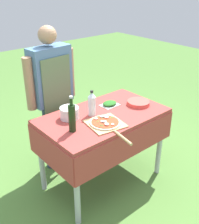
{
  "coord_description": "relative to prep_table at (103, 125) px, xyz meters",
  "views": [
    {
      "loc": [
        -1.58,
        -1.79,
        2.0
      ],
      "look_at": [
        -0.05,
        0.0,
        0.83
      ],
      "focal_mm": 45.0,
      "sensor_mm": 36.0,
      "label": 1
    }
  ],
  "objects": [
    {
      "name": "ground_plane",
      "position": [
        0.0,
        0.0,
        -0.68
      ],
      "size": [
        12.0,
        12.0,
        0.0
      ],
      "primitive_type": "plane",
      "color": "#517F38"
    },
    {
      "name": "prep_table",
      "position": [
        0.0,
        0.0,
        0.0
      ],
      "size": [
        1.23,
        0.72,
        0.79
      ],
      "color": "#A83D38",
      "rests_on": "ground"
    },
    {
      "name": "person_cook",
      "position": [
        -0.2,
        0.57,
        0.25
      ],
      "size": [
        0.59,
        0.22,
        1.57
      ],
      "rotation": [
        0.0,
        0.0,
        3.22
      ],
      "color": "#333D56",
      "rests_on": "ground"
    },
    {
      "name": "pizza_on_peel",
      "position": [
        -0.12,
        -0.17,
        0.13
      ],
      "size": [
        0.35,
        0.57,
        0.05
      ],
      "rotation": [
        0.0,
        0.0,
        -0.18
      ],
      "color": "tan",
      "rests_on": "prep_table"
    },
    {
      "name": "oil_bottle",
      "position": [
        -0.4,
        -0.06,
        0.24
      ],
      "size": [
        0.06,
        0.06,
        0.32
      ],
      "color": "black",
      "rests_on": "prep_table"
    },
    {
      "name": "water_bottle",
      "position": [
        -0.09,
        0.06,
        0.23
      ],
      "size": [
        0.07,
        0.07,
        0.25
      ],
      "color": "silver",
      "rests_on": "prep_table"
    },
    {
      "name": "herb_container",
      "position": [
        0.18,
        0.11,
        0.14
      ],
      "size": [
        0.18,
        0.14,
        0.04
      ],
      "rotation": [
        0.0,
        0.0,
        0.03
      ],
      "color": "silver",
      "rests_on": "prep_table"
    },
    {
      "name": "mixing_tub",
      "position": [
        -0.29,
        0.14,
        0.17
      ],
      "size": [
        0.18,
        0.18,
        0.11
      ],
      "primitive_type": "cylinder",
      "color": "silver",
      "rests_on": "prep_table"
    },
    {
      "name": "plate_stack",
      "position": [
        0.42,
        -0.07,
        0.14
      ],
      "size": [
        0.23,
        0.23,
        0.04
      ],
      "color": "#DB4C42",
      "rests_on": "prep_table"
    }
  ]
}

